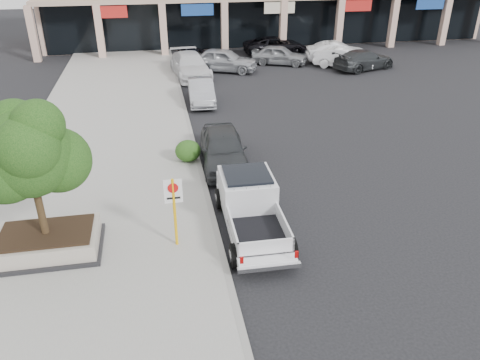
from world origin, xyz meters
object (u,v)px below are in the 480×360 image
object	(u,v)px
curb_car_d	(191,59)
lot_car_f	(344,58)
lot_car_c	(364,60)
no_parking_sign	(174,203)
planter	(48,242)
curb_car_b	(201,91)
lot_car_a	(224,60)
lot_car_b	(337,52)
curb_car_c	(190,65)
lot_car_d	(275,46)
pickup_truck	(252,209)
lot_car_e	(279,55)
planter_tree	(34,151)
curb_car_a	(223,148)

from	to	relation	value
curb_car_d	lot_car_f	size ratio (longest dim) A/B	1.07
lot_car_c	no_parking_sign	bearing A→B (deg)	122.96
planter	curb_car_b	bearing A→B (deg)	65.88
curb_car_b	lot_car_c	bearing A→B (deg)	26.47
lot_car_a	lot_car_b	bearing A→B (deg)	-59.61
curb_car_b	lot_car_f	distance (m)	13.17
curb_car_b	lot_car_a	xyz separation A→B (m)	(2.44, 7.01, 0.15)
curb_car_c	lot_car_d	distance (m)	9.54
pickup_truck	lot_car_e	xyz separation A→B (m)	(6.87, 22.26, -0.11)
curb_car_d	lot_car_d	xyz separation A→B (m)	(7.35, 3.11, 0.07)
lot_car_f	curb_car_b	bearing A→B (deg)	147.92
curb_car_b	curb_car_c	world-z (taller)	curb_car_c
curb_car_b	lot_car_c	world-z (taller)	lot_car_c
pickup_truck	lot_car_a	world-z (taller)	pickup_truck
lot_car_d	lot_car_f	bearing A→B (deg)	-144.75
no_parking_sign	curb_car_c	distance (m)	20.55
planter	pickup_truck	world-z (taller)	pickup_truck
lot_car_e	lot_car_c	bearing A→B (deg)	-91.03
curb_car_b	planter_tree	bearing A→B (deg)	-111.23
lot_car_a	lot_car_c	size ratio (longest dim) A/B	0.98
pickup_truck	curb_car_b	distance (m)	13.97
curb_car_d	lot_car_a	xyz separation A→B (m)	(2.27, -1.53, 0.17)
curb_car_d	lot_car_f	world-z (taller)	lot_car_f
curb_car_a	curb_car_c	bearing A→B (deg)	93.15
curb_car_d	lot_car_e	distance (m)	6.79
planter_tree	lot_car_e	xyz separation A→B (m)	(13.14, 22.24, -2.69)
pickup_truck	planter_tree	bearing A→B (deg)	-179.10
lot_car_a	no_parking_sign	bearing A→B (deg)	-169.10
lot_car_c	lot_car_d	distance (m)	7.98
planter	lot_car_c	distance (m)	27.43
lot_car_e	pickup_truck	bearing A→B (deg)	-173.35
pickup_truck	lot_car_d	distance (m)	26.68
no_parking_sign	curb_car_c	size ratio (longest dim) A/B	0.41
planter_tree	curb_car_a	bearing A→B (deg)	40.35
no_parking_sign	lot_car_d	distance (m)	27.99
curb_car_d	planter	bearing A→B (deg)	-99.29
curb_car_c	lot_car_c	bearing A→B (deg)	-7.07
lot_car_a	curb_car_c	bearing A→B (deg)	137.22
no_parking_sign	curb_car_a	bearing A→B (deg)	67.50
lot_car_f	curb_car_a	bearing A→B (deg)	171.41
planter	lot_car_b	world-z (taller)	lot_car_b
no_parking_sign	lot_car_a	distance (m)	22.06
curb_car_d	lot_car_d	distance (m)	7.98
no_parking_sign	lot_car_e	xyz separation A→B (m)	(9.39, 22.78, -0.91)
curb_car_d	lot_car_c	bearing A→B (deg)	-6.44
pickup_truck	curb_car_d	bearing A→B (deg)	90.81
lot_car_f	lot_car_b	bearing A→B (deg)	24.99
planter_tree	lot_car_d	world-z (taller)	planter_tree
curb_car_a	lot_car_e	distance (m)	18.42
no_parking_sign	lot_car_d	size ratio (longest dim) A/B	0.44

